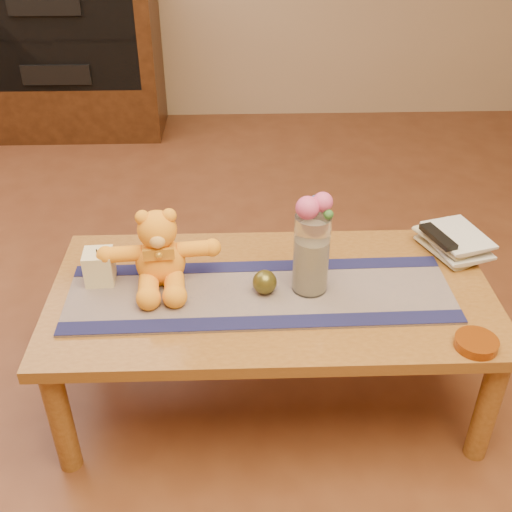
{
  "coord_description": "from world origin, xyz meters",
  "views": [
    {
      "loc": [
        -0.1,
        -1.56,
        1.61
      ],
      "look_at": [
        -0.05,
        0.0,
        0.58
      ],
      "focal_mm": 43.09,
      "sensor_mm": 36.0,
      "label": 1
    }
  ],
  "objects_px": {
    "bronze_ball": "(265,282)",
    "book_bottom": "(433,254)",
    "tv_remote": "(438,237)",
    "amber_dish": "(476,343)",
    "teddy_bear": "(159,248)",
    "glass_vase": "(311,254)",
    "pillar_candle": "(99,267)"
  },
  "relations": [
    {
      "from": "glass_vase",
      "to": "amber_dish",
      "type": "bearing_deg",
      "value": -32.62
    },
    {
      "from": "amber_dish",
      "to": "book_bottom",
      "type": "bearing_deg",
      "value": 89.42
    },
    {
      "from": "teddy_bear",
      "to": "bronze_ball",
      "type": "relative_size",
      "value": 4.67
    },
    {
      "from": "glass_vase",
      "to": "tv_remote",
      "type": "relative_size",
      "value": 1.62
    },
    {
      "from": "book_bottom",
      "to": "glass_vase",
      "type": "bearing_deg",
      "value": -179.84
    },
    {
      "from": "bronze_ball",
      "to": "amber_dish",
      "type": "distance_m",
      "value": 0.64
    },
    {
      "from": "teddy_bear",
      "to": "pillar_candle",
      "type": "bearing_deg",
      "value": 174.49
    },
    {
      "from": "amber_dish",
      "to": "teddy_bear",
      "type": "bearing_deg",
      "value": 159.16
    },
    {
      "from": "pillar_candle",
      "to": "book_bottom",
      "type": "height_order",
      "value": "pillar_candle"
    },
    {
      "from": "teddy_bear",
      "to": "amber_dish",
      "type": "bearing_deg",
      "value": -26.59
    },
    {
      "from": "teddy_bear",
      "to": "tv_remote",
      "type": "distance_m",
      "value": 0.92
    },
    {
      "from": "tv_remote",
      "to": "amber_dish",
      "type": "bearing_deg",
      "value": -109.82
    },
    {
      "from": "book_bottom",
      "to": "amber_dish",
      "type": "bearing_deg",
      "value": -112.4
    },
    {
      "from": "book_bottom",
      "to": "tv_remote",
      "type": "relative_size",
      "value": 1.39
    },
    {
      "from": "book_bottom",
      "to": "amber_dish",
      "type": "height_order",
      "value": "amber_dish"
    },
    {
      "from": "glass_vase",
      "to": "book_bottom",
      "type": "relative_size",
      "value": 1.17
    },
    {
      "from": "teddy_bear",
      "to": "pillar_candle",
      "type": "relative_size",
      "value": 3.34
    },
    {
      "from": "pillar_candle",
      "to": "bronze_ball",
      "type": "distance_m",
      "value": 0.53
    },
    {
      "from": "pillar_candle",
      "to": "bronze_ball",
      "type": "xyz_separation_m",
      "value": [
        0.52,
        -0.08,
        -0.02
      ]
    },
    {
      "from": "bronze_ball",
      "to": "tv_remote",
      "type": "bearing_deg",
      "value": 17.47
    },
    {
      "from": "pillar_candle",
      "to": "book_bottom",
      "type": "relative_size",
      "value": 0.48
    },
    {
      "from": "pillar_candle",
      "to": "tv_remote",
      "type": "height_order",
      "value": "pillar_candle"
    },
    {
      "from": "pillar_candle",
      "to": "book_bottom",
      "type": "xyz_separation_m",
      "value": [
        1.11,
        0.11,
        -0.05
      ]
    },
    {
      "from": "pillar_candle",
      "to": "teddy_bear",
      "type": "bearing_deg",
      "value": 0.24
    },
    {
      "from": "book_bottom",
      "to": "bronze_ball",
      "type": "bearing_deg",
      "value": 176.59
    },
    {
      "from": "pillar_candle",
      "to": "tv_remote",
      "type": "xyz_separation_m",
      "value": [
        1.11,
        0.11,
        0.02
      ]
    },
    {
      "from": "amber_dish",
      "to": "bronze_ball",
      "type": "bearing_deg",
      "value": 155.46
    },
    {
      "from": "glass_vase",
      "to": "bronze_ball",
      "type": "xyz_separation_m",
      "value": [
        -0.14,
        -0.02,
        -0.09
      ]
    },
    {
      "from": "tv_remote",
      "to": "amber_dish",
      "type": "height_order",
      "value": "tv_remote"
    },
    {
      "from": "bronze_ball",
      "to": "book_bottom",
      "type": "xyz_separation_m",
      "value": [
        0.58,
        0.19,
        -0.04
      ]
    },
    {
      "from": "glass_vase",
      "to": "bronze_ball",
      "type": "bearing_deg",
      "value": -173.67
    },
    {
      "from": "teddy_bear",
      "to": "book_bottom",
      "type": "bearing_deg",
      "value": 1.38
    }
  ]
}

